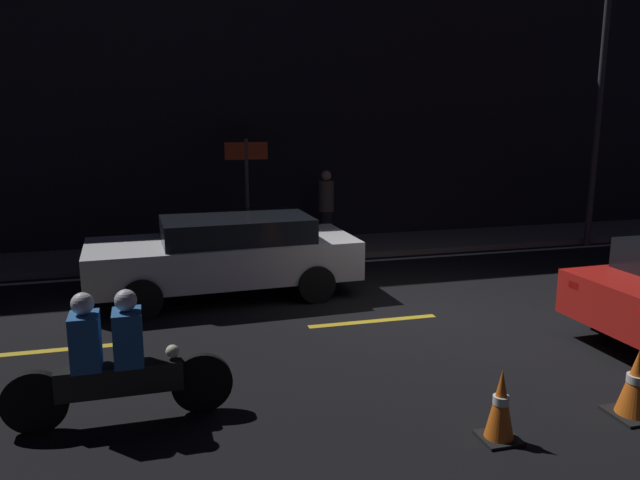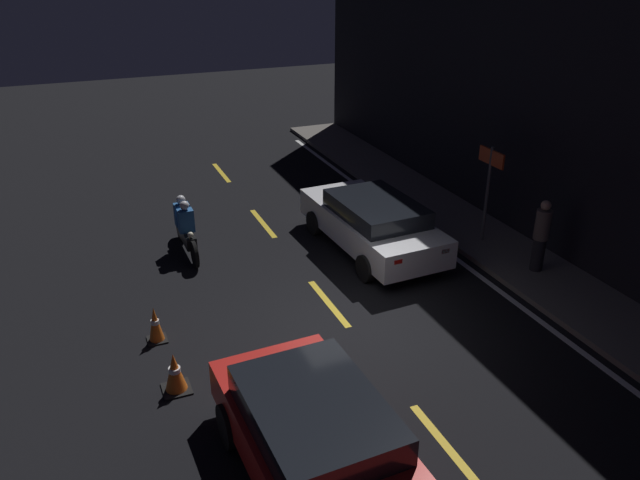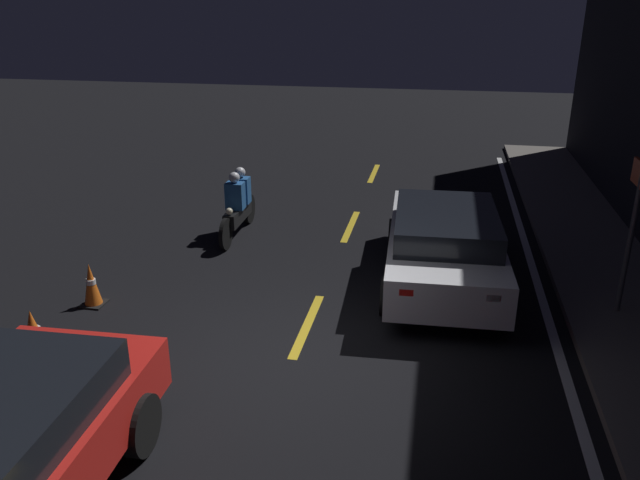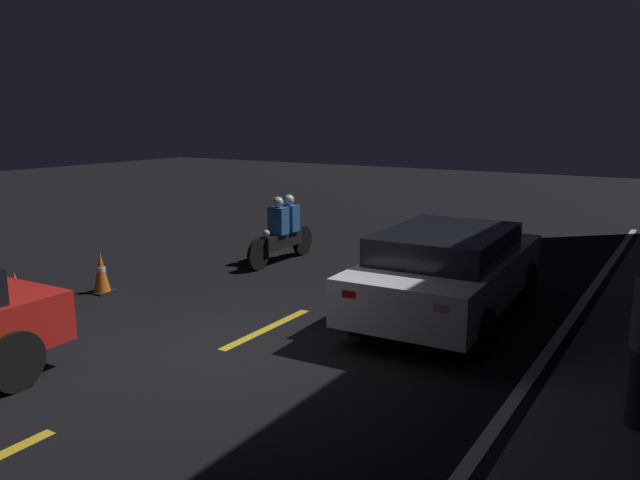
{
  "view_description": "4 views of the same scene",
  "coord_description": "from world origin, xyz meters",
  "px_view_note": "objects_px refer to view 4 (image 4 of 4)",
  "views": [
    {
      "loc": [
        -4.09,
        -8.39,
        3.11
      ],
      "look_at": [
        -1.8,
        0.11,
        1.27
      ],
      "focal_mm": 35.0,
      "sensor_mm": 36.0,
      "label": 1
    },
    {
      "loc": [
        9.32,
        -4.47,
        6.78
      ],
      "look_at": [
        -2.12,
        0.27,
        0.93
      ],
      "focal_mm": 35.0,
      "sensor_mm": 36.0,
      "label": 2
    },
    {
      "loc": [
        7.19,
        1.8,
        4.64
      ],
      "look_at": [
        -2.4,
        -0.08,
        0.85
      ],
      "focal_mm": 35.0,
      "sensor_mm": 36.0,
      "label": 3
    },
    {
      "loc": [
        5.85,
        5.15,
        3.01
      ],
      "look_at": [
        -1.81,
        0.39,
        1.21
      ],
      "focal_mm": 35.0,
      "sensor_mm": 36.0,
      "label": 4
    }
  ],
  "objects_px": {
    "sedan_white": "(449,268)",
    "motorcycle": "(283,231)",
    "traffic_cone_mid": "(16,296)",
    "traffic_cone_near": "(101,273)"
  },
  "relations": [
    {
      "from": "sedan_white",
      "to": "motorcycle",
      "type": "xyz_separation_m",
      "value": [
        -1.62,
        -4.21,
        -0.09
      ]
    },
    {
      "from": "motorcycle",
      "to": "traffic_cone_mid",
      "type": "height_order",
      "value": "motorcycle"
    },
    {
      "from": "traffic_cone_mid",
      "to": "sedan_white",
      "type": "bearing_deg",
      "value": 123.06
    },
    {
      "from": "motorcycle",
      "to": "traffic_cone_mid",
      "type": "relative_size",
      "value": 3.11
    },
    {
      "from": "sedan_white",
      "to": "motorcycle",
      "type": "distance_m",
      "value": 4.51
    },
    {
      "from": "sedan_white",
      "to": "motorcycle",
      "type": "height_order",
      "value": "motorcycle"
    },
    {
      "from": "motorcycle",
      "to": "traffic_cone_near",
      "type": "bearing_deg",
      "value": -20.95
    },
    {
      "from": "motorcycle",
      "to": "traffic_cone_near",
      "type": "height_order",
      "value": "motorcycle"
    },
    {
      "from": "motorcycle",
      "to": "traffic_cone_mid",
      "type": "bearing_deg",
      "value": -14.31
    },
    {
      "from": "traffic_cone_mid",
      "to": "motorcycle",
      "type": "bearing_deg",
      "value": 166.42
    }
  ]
}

